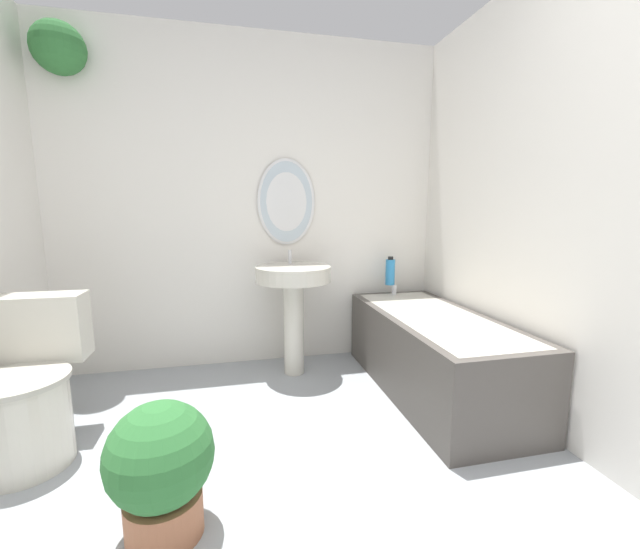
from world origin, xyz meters
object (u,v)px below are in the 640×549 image
Objects in this scene: potted_plant at (161,466)px; toilet at (28,393)px; bathtub at (433,352)px; shampoo_bottle at (390,272)px; pedestal_sink at (293,291)px.

toilet is at bearing 137.04° from potted_plant.
bathtub reaches higher than potted_plant.
toilet is 2.20m from bathtub.
shampoo_bottle is at bearing 21.57° from toilet.
toilet is at bearing -153.41° from pedestal_sink.
toilet is 0.50× the size of bathtub.
potted_plant is (-1.50, -0.83, 0.01)m from bathtub.
bathtub is 0.78m from shampoo_bottle.
potted_plant is (-1.47, -1.49, -0.41)m from shampoo_bottle.
bathtub is (2.19, 0.20, -0.05)m from toilet.
pedestal_sink is at bearing 26.59° from toilet.
bathtub is at bearing -87.39° from shampoo_bottle.
potted_plant is (-0.68, -1.32, -0.33)m from pedestal_sink.
bathtub is 2.96× the size of potted_plant.
toilet is at bearing -174.85° from bathtub.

